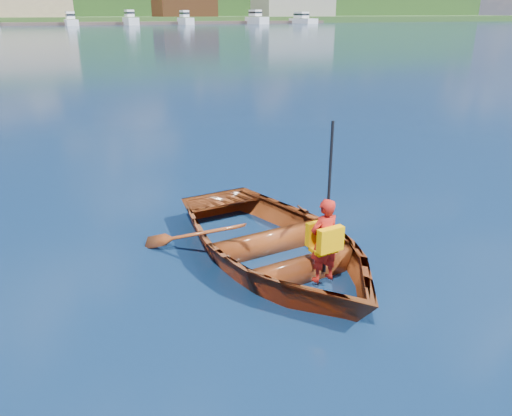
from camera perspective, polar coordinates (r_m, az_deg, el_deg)
The scene contains 5 objects.
ground at distance 7.19m, azimuth 8.50°, elevation -5.32°, with size 600.00×600.00×0.00m.
rowboat at distance 6.84m, azimuth 2.10°, elevation -4.02°, with size 3.30×4.33×0.84m.
child_paddler at distance 6.09m, azimuth 7.81°, elevation -3.60°, with size 0.42×0.37×1.95m.
dock at distance 153.81m, azimuth -20.65°, elevation 19.11°, with size 160.04×6.34×0.80m.
marina_yachts at distance 149.06m, azimuth -20.92°, elevation 19.41°, with size 141.34×13.72×4.29m.
Camera 1 is at (-3.51, -5.40, 3.21)m, focal length 35.00 mm.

